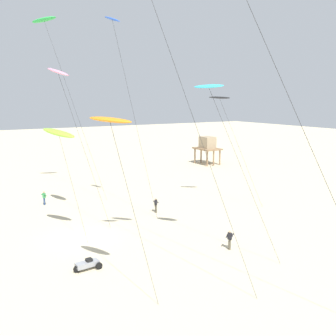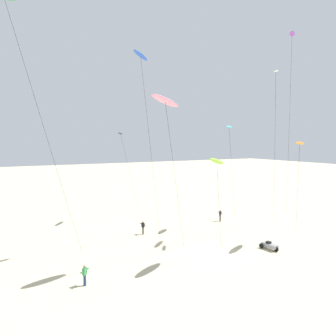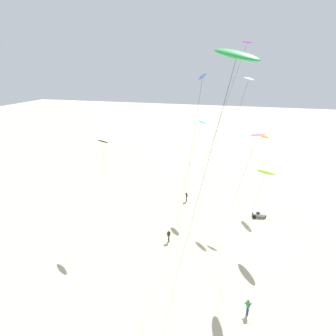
% 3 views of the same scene
% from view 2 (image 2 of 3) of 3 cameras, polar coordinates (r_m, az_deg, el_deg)
% --- Properties ---
extents(ground_plane, '(260.00, 260.00, 0.00)m').
position_cam_2_polar(ground_plane, '(31.44, 8.46, -16.13)').
color(ground_plane, beige).
extents(kite_cyan, '(5.67, 4.73, 13.54)m').
position_cam_2_polar(kite_cyan, '(40.67, 11.58, 7.50)').
color(kite_cyan, '#33BFE0').
rests_on(kite_cyan, ground).
extents(kite_white, '(6.54, 5.60, 19.71)m').
position_cam_2_polar(kite_white, '(38.23, 19.86, 15.90)').
color(kite_white, white).
rests_on(kite_white, ground).
extents(kite_lime, '(3.54, 2.85, 10.09)m').
position_cam_2_polar(kite_lime, '(27.95, 9.33, 1.22)').
color(kite_lime, '#8CD833').
rests_on(kite_lime, ground).
extents(kite_orange, '(3.92, 2.97, 11.43)m').
position_cam_2_polar(kite_orange, '(36.09, 23.84, 4.28)').
color(kite_orange, orange).
rests_on(kite_orange, ground).
extents(kite_purple, '(10.14, 8.44, 24.56)m').
position_cam_2_polar(kite_purple, '(42.43, 22.57, 21.70)').
color(kite_purple, purple).
rests_on(kite_purple, ground).
extents(kite_pink, '(5.74, 4.30, 15.49)m').
position_cam_2_polar(kite_pink, '(26.82, -0.50, 12.54)').
color(kite_pink, pink).
rests_on(kite_pink, ground).
extents(kite_blue, '(4.72, 3.70, 20.66)m').
position_cam_2_polar(kite_blue, '(32.88, -5.15, 19.75)').
color(kite_blue, blue).
rests_on(kite_blue, ground).
extents(kite_black, '(5.05, 4.62, 12.72)m').
position_cam_2_polar(kite_black, '(43.86, -8.99, 6.24)').
color(kite_black, black).
rests_on(kite_black, ground).
extents(kite_flyer_nearest, '(0.72, 0.72, 1.67)m').
position_cam_2_polar(kite_flyer_nearest, '(37.40, -4.79, -11.18)').
color(kite_flyer_nearest, '#4C4738').
rests_on(kite_flyer_nearest, ground).
extents(kite_flyer_middle, '(0.69, 0.68, 1.67)m').
position_cam_2_polar(kite_flyer_middle, '(43.75, 9.94, -8.84)').
color(kite_flyer_middle, '#4C4738').
rests_on(kite_flyer_middle, ground).
extents(kite_flyer_furthest, '(0.73, 0.72, 1.67)m').
position_cam_2_polar(kite_flyer_furthest, '(25.78, -15.61, -19.01)').
color(kite_flyer_furthest, navy).
rests_on(kite_flyer_furthest, ground).
extents(beach_buggy, '(1.07, 2.09, 0.82)m').
position_cam_2_polar(beach_buggy, '(34.26, 18.77, -13.78)').
color(beach_buggy, gray).
rests_on(beach_buggy, ground).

